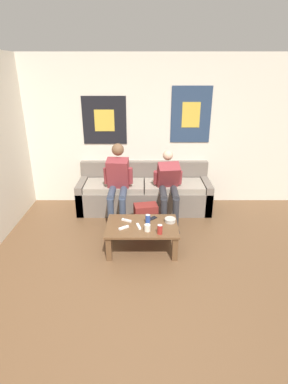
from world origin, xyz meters
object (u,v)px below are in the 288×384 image
object	(u,v)px
couch	(145,193)
person_seated_teen	(169,185)
person_seated_adult	(119,181)
game_controller_far_center	(139,226)
ceramic_bowl	(171,220)
drink_can_blue	(149,219)
drink_can_red	(161,229)
pillar_candle	(148,228)
coffee_table	(143,229)
game_controller_near_right	(127,220)
cell_phone	(153,218)
backpack	(147,217)
game_controller_near_left	(124,228)

from	to	relation	value
couch	person_seated_teen	distance (m)	0.63
person_seated_adult	game_controller_far_center	bearing A→B (deg)	-70.25
couch	ceramic_bowl	bearing A→B (deg)	-73.57
drink_can_blue	drink_can_red	size ratio (longest dim) A/B	1.00
pillar_candle	game_controller_far_center	world-z (taller)	pillar_candle
ceramic_bowl	drink_can_blue	distance (m)	0.31
pillar_candle	coffee_table	bearing A→B (deg)	114.58
couch	drink_can_red	size ratio (longest dim) A/B	18.18
game_controller_far_center	couch	bearing A→B (deg)	86.81
game_controller_far_center	drink_can_red	bearing A→B (deg)	-31.93
couch	game_controller_far_center	distance (m)	1.35
game_controller_near_right	game_controller_far_center	bearing A→B (deg)	-45.02
couch	drink_can_red	bearing A→B (deg)	-82.58
person_seated_teen	cell_phone	distance (m)	0.81
backpack	drink_can_blue	xyz separation A→B (m)	(0.02, -0.55, 0.24)
coffee_table	game_controller_far_center	world-z (taller)	game_controller_far_center
person_seated_teen	couch	bearing A→B (deg)	135.36
person_seated_teen	game_controller_near_right	world-z (taller)	person_seated_teen
person_seated_adult	game_controller_near_right	world-z (taller)	person_seated_adult
drink_can_blue	game_controller_far_center	size ratio (longest dim) A/B	0.84
pillar_candle	couch	bearing A→B (deg)	91.59
coffee_table	game_controller_near_left	distance (m)	0.27
coffee_table	drink_can_blue	bearing A→B (deg)	35.92
backpack	cell_phone	world-z (taller)	backpack
cell_phone	pillar_candle	bearing A→B (deg)	-101.94
couch	person_seated_teen	bearing A→B (deg)	-44.64
person_seated_teen	backpack	bearing A→B (deg)	-139.67
pillar_candle	drink_can_blue	size ratio (longest dim) A/B	0.83
person_seated_adult	drink_can_red	distance (m)	1.31
pillar_candle	game_controller_near_left	xyz separation A→B (m)	(-0.31, 0.06, -0.03)
drink_can_red	game_controller_far_center	distance (m)	0.32
drink_can_blue	game_controller_far_center	bearing A→B (deg)	-138.08
drink_can_blue	person_seated_teen	bearing A→B (deg)	68.42
person_seated_teen	drink_can_red	world-z (taller)	person_seated_teen
drink_can_blue	cell_phone	world-z (taller)	drink_can_blue
person_seated_teen	drink_can_blue	bearing A→B (deg)	-111.58
backpack	drink_can_blue	size ratio (longest dim) A/B	3.11
pillar_candle	drink_can_blue	bearing A→B (deg)	87.89
game_controller_near_right	game_controller_far_center	world-z (taller)	same
game_controller_near_left	cell_phone	bearing A→B (deg)	35.96
drink_can_blue	game_controller_far_center	distance (m)	0.17
person_seated_adult	ceramic_bowl	world-z (taller)	person_seated_adult
backpack	ceramic_bowl	bearing A→B (deg)	-57.33
cell_phone	game_controller_far_center	bearing A→B (deg)	-127.84
game_controller_near_right	backpack	bearing A→B (deg)	61.33
ceramic_bowl	cell_phone	bearing A→B (deg)	158.37
pillar_candle	drink_can_red	world-z (taller)	drink_can_red
backpack	game_controller_near_right	world-z (taller)	game_controller_near_right
coffee_table	game_controller_far_center	distance (m)	0.10
drink_can_blue	cell_phone	xyz separation A→B (m)	(0.06, 0.13, -0.06)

